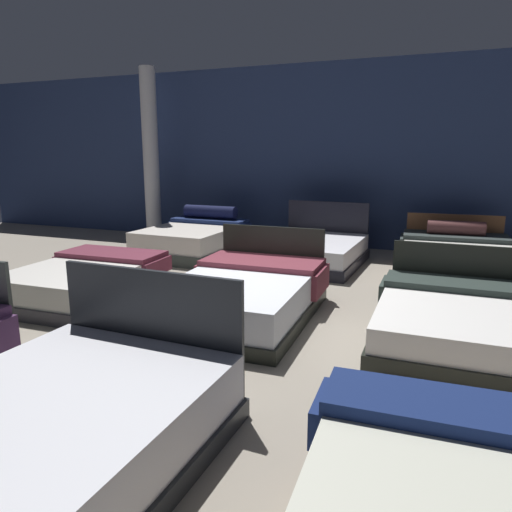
# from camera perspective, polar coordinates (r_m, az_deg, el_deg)

# --- Properties ---
(ground_plane) EXTENTS (18.00, 18.00, 0.02)m
(ground_plane) POSITION_cam_1_polar(r_m,az_deg,el_deg) (5.39, -0.88, -7.49)
(ground_plane) COLOR gray
(showroom_back_wall) EXTENTS (18.00, 0.06, 3.50)m
(showroom_back_wall) POSITION_cam_1_polar(r_m,az_deg,el_deg) (9.41, 9.81, 11.75)
(showroom_back_wall) COLOR navy
(showroom_back_wall) RESTS_ON ground_plane
(bed_1) EXTENTS (1.67, 2.00, 0.99)m
(bed_1) POSITION_cam_1_polar(r_m,az_deg,el_deg) (3.16, -22.70, -18.69)
(bed_1) COLOR black
(bed_1) RESTS_ON ground_plane
(bed_3) EXTENTS (1.51, 1.97, 0.49)m
(bed_3) POSITION_cam_1_polar(r_m,az_deg,el_deg) (6.41, -19.90, -2.81)
(bed_3) COLOR #2F2D35
(bed_3) RESTS_ON ground_plane
(bed_4) EXTENTS (1.56, 2.20, 0.89)m
(bed_4) POSITION_cam_1_polar(r_m,az_deg,el_deg) (5.35, -1.37, -4.73)
(bed_4) COLOR black
(bed_4) RESTS_ON ground_plane
(bed_5) EXTENTS (1.63, 1.94, 0.83)m
(bed_5) POSITION_cam_1_polar(r_m,az_deg,el_deg) (5.00, 23.38, -7.36)
(bed_5) COLOR black
(bed_5) RESTS_ON ground_plane
(bed_6) EXTENTS (1.61, 1.98, 0.83)m
(bed_6) POSITION_cam_1_polar(r_m,az_deg,el_deg) (8.70, -7.58, 2.03)
(bed_6) COLOR #2D3430
(bed_6) RESTS_ON ground_plane
(bed_7) EXTENTS (1.66, 1.98, 0.96)m
(bed_7) POSITION_cam_1_polar(r_m,az_deg,el_deg) (7.88, 6.77, 0.56)
(bed_7) COLOR black
(bed_7) RESTS_ON ground_plane
(bed_8) EXTENTS (1.76, 2.26, 0.81)m
(bed_8) POSITION_cam_1_polar(r_m,az_deg,el_deg) (7.75, 23.11, -0.30)
(bed_8) COLOR brown
(bed_8) RESTS_ON ground_plane
(support_pillar) EXTENTS (0.32, 0.32, 3.50)m
(support_pillar) POSITION_cam_1_polar(r_m,az_deg,el_deg) (10.15, -12.60, 11.67)
(support_pillar) COLOR silver
(support_pillar) RESTS_ON ground_plane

